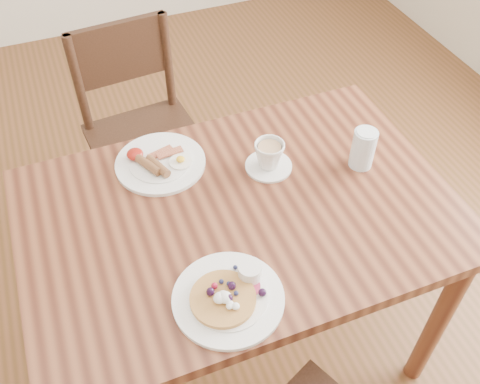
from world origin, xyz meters
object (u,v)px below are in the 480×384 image
Objects in this scene: water_glass at (363,149)px; teacup_saucer at (269,157)px; dining_table at (240,232)px; chair_far at (141,127)px; pancake_plate at (229,295)px; breakfast_plate at (159,162)px.

teacup_saucer is at bearing 161.05° from water_glass.
dining_table is 1.36× the size of chair_far.
pancake_plate is 0.61m from water_glass.
water_glass reaches higher than teacup_saucer.
dining_table is 4.44× the size of breakfast_plate.
breakfast_plate is (-0.04, -0.51, 0.27)m from chair_far.
teacup_saucer is at bearing -23.10° from breakfast_plate.
teacup_saucer is (0.14, 0.13, 0.14)m from dining_table.
pancake_plate is 0.51m from breakfast_plate.
chair_far reaches higher than pancake_plate.
water_glass is at bearing 5.31° from dining_table.
teacup_saucer reaches higher than pancake_plate.
pancake_plate reaches higher than dining_table.
pancake_plate is at bearing -125.11° from teacup_saucer.
breakfast_plate is (-0.03, 0.51, -0.00)m from pancake_plate.
pancake_plate is at bearing -116.54° from dining_table.
water_glass is at bearing -18.95° from teacup_saucer.
chair_far reaches higher than breakfast_plate.
breakfast_plate is at bearing 93.45° from pancake_plate.
pancake_plate is 0.47m from teacup_saucer.
dining_table is 8.57× the size of teacup_saucer.
breakfast_plate is at bearing 158.80° from water_glass.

